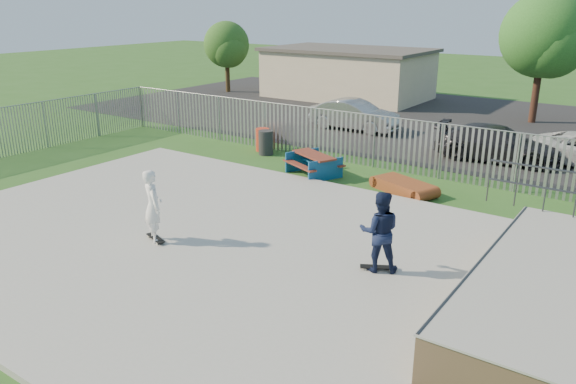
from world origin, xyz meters
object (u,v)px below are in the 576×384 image
Objects in this scene: trash_bin_grey at (266,143)px; skater_white at (153,206)px; picnic_table at (314,164)px; car_dark at (497,144)px; tree_mid at (544,35)px; trash_bin_red at (263,140)px; skater_navy at (380,231)px; funbox at (404,187)px; car_silver at (354,115)px; tree_left at (227,45)px.

skater_white reaches higher than trash_bin_grey.
skater_white reaches higher than picnic_table.
tree_mid is at bearing -0.54° from car_dark.
tree_mid is (4.31, 14.60, 4.04)m from picnic_table.
trash_bin_red is 0.51× the size of skater_white.
car_dark is 2.52× the size of skater_navy.
picnic_table is 0.49× the size of car_dark.
picnic_table is at bearing 135.24° from car_dark.
trash_bin_red is at bearing 178.86° from picnic_table.
car_silver reaches higher than funbox.
funbox is 0.49× the size of car_silver.
tree_left is (-13.32, 5.96, 2.49)m from car_silver.
funbox is at bearing -93.07° from tree_mid.
funbox is 5.92m from car_dark.
tree_left reaches higher than car_silver.
car_silver is at bearing -24.10° from tree_left.
skater_white reaches higher than trash_bin_red.
picnic_table is at bearing -40.64° from tree_left.
car_dark is 0.99× the size of tree_left.
trash_bin_red is 0.15× the size of tree_mid.
tree_left is 0.73× the size of tree_mid.
car_dark is at bearing -115.96° from skater_navy.
car_silver reaches higher than trash_bin_red.
car_dark reaches higher than trash_bin_grey.
skater_navy is (7.97, -13.49, 0.35)m from car_silver.
funbox is 7.41m from trash_bin_red.
picnic_table is at bearing -158.62° from funbox.
tree_left is (-15.79, 13.56, 2.85)m from picnic_table.
picnic_table is 0.48× the size of tree_left.
trash_bin_grey is at bearing 172.83° from car_silver.
car_silver is 2.34× the size of skater_navy.
tree_mid is at bearing -71.74° from skater_white.
tree_mid is at bearing 60.49° from trash_bin_grey.
car_dark is 0.72× the size of tree_mid.
skater_white is at bearing -70.20° from trash_bin_grey.
tree_left reaches higher than skater_navy.
car_dark reaches higher than picnic_table.
skater_white reaches higher than car_silver.
funbox is 1.15× the size of skater_navy.
skater_navy is at bearing -132.93° from skater_white.
picnic_table is 21.01m from tree_left.
skater_white is (15.84, -21.22, -2.15)m from tree_left.
trash_bin_grey is at bearing -119.51° from tree_mid.
skater_navy reaches higher than funbox.
trash_bin_red is (-3.68, 1.75, 0.08)m from picnic_table.
skater_navy reaches higher than trash_bin_grey.
tree_mid is 3.48× the size of skater_navy.
trash_bin_grey is (-3.20, 1.34, 0.10)m from picnic_table.
tree_mid is at bearing -44.62° from car_silver.
skater_navy is (1.97, -5.92, 0.90)m from funbox.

